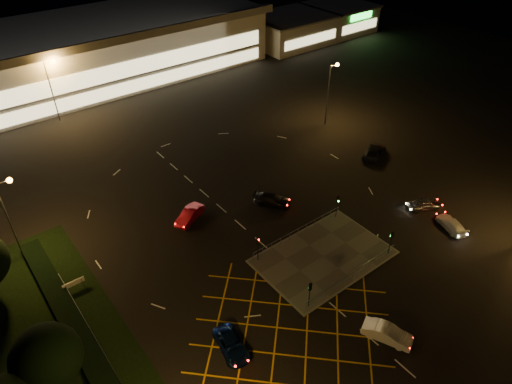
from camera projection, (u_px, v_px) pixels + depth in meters
ground at (298, 255)px, 50.28m from camera, size 180.00×180.00×0.00m
pedestrian_island at (323, 257)px, 49.96m from camera, size 14.00×9.00×0.12m
grass_verge at (16, 353)px, 40.29m from camera, size 18.00×30.00×0.08m
hedge at (71, 321)px, 42.48m from camera, size 2.00×26.00×1.00m
supermarket at (81, 53)px, 86.58m from camera, size 72.00×26.50×10.50m
retail_unit_a at (290, 29)px, 105.40m from camera, size 18.80×14.80×6.35m
retail_unit_b at (339, 17)px, 113.27m from camera, size 14.80×14.80×6.35m
streetlight_nw at (9, 209)px, 46.24m from camera, size 1.78×0.56×10.03m
streetlight_ne at (331, 86)px, 71.16m from camera, size 1.78×0.56×10.03m
streetlight_far_left at (52, 82)px, 72.24m from camera, size 1.78×0.56×10.03m
streetlight_far_right at (247, 32)px, 93.22m from camera, size 1.78×0.56×10.03m
signal_sw at (310, 290)px, 43.09m from camera, size 0.28×0.30×3.15m
signal_se at (391, 238)px, 49.00m from camera, size 0.28×0.30×3.15m
signal_nw at (258, 244)px, 48.18m from camera, size 0.28×0.30×3.15m
signal_ne at (338, 202)px, 54.09m from camera, size 0.28×0.30×3.15m
tree_e at (47, 358)px, 34.72m from camera, size 5.40×5.40×7.35m
car_queue_white at (387, 333)px, 41.11m from camera, size 3.31×4.74×1.48m
car_left_blue at (231, 345)px, 40.26m from camera, size 2.88×4.83×1.26m
car_far_dkgrey at (272, 200)px, 57.24m from camera, size 4.34×4.93×1.37m
car_right_silver at (424, 204)px, 56.48m from camera, size 4.39×3.33×1.39m
car_circ_red at (189, 215)px, 54.70m from camera, size 4.68×3.32×1.47m
car_east_grey at (375, 152)px, 66.40m from camera, size 5.77×4.33×1.46m
car_approach_white at (451, 224)px, 53.50m from camera, size 3.18×4.65×1.25m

